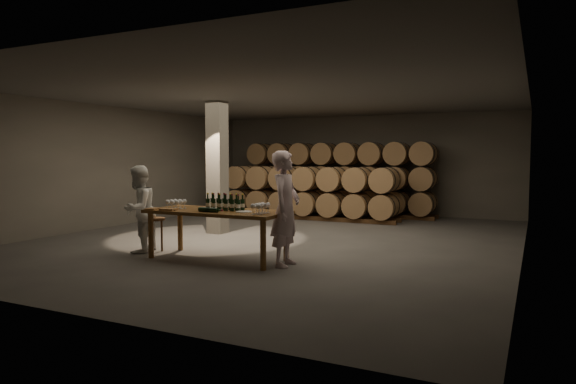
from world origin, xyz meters
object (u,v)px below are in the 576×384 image
at_px(plate, 244,212).
at_px(person_man, 286,209).
at_px(tasting_table, 217,216).
at_px(person_woman, 138,209).
at_px(bottle_cluster, 225,204).
at_px(stool, 155,224).
at_px(notebook_near, 169,209).

height_order(plate, person_man, person_man).
bearing_deg(plate, tasting_table, 172.83).
bearing_deg(person_man, person_woman, 87.38).
bearing_deg(bottle_cluster, person_man, -1.23).
distance_m(bottle_cluster, stool, 1.74).
bearing_deg(notebook_near, tasting_table, 17.35).
distance_m(bottle_cluster, notebook_near, 1.03).
bearing_deg(plate, person_man, 8.83).
relative_size(plate, stool, 0.43).
bearing_deg(stool, bottle_cluster, -1.87).
distance_m(tasting_table, stool, 1.58).
distance_m(plate, notebook_near, 1.43).
bearing_deg(tasting_table, stool, 175.49).
distance_m(tasting_table, person_woman, 1.78).
xyz_separation_m(stool, person_man, (2.91, -0.08, 0.44)).
bearing_deg(plate, stool, 174.74).
height_order(bottle_cluster, stool, bottle_cluster).
bearing_deg(notebook_near, stool, 138.31).
xyz_separation_m(tasting_table, person_woman, (-1.77, -0.09, 0.05)).
xyz_separation_m(tasting_table, plate, (0.60, -0.08, 0.11)).
height_order(tasting_table, person_man, person_man).
height_order(bottle_cluster, person_woman, person_woman).
height_order(notebook_near, stool, notebook_near).
bearing_deg(person_man, bottle_cluster, 83.69).
distance_m(tasting_table, notebook_near, 0.89).
xyz_separation_m(plate, person_man, (0.76, 0.12, 0.08)).
bearing_deg(notebook_near, plate, 4.12).
xyz_separation_m(plate, person_woman, (-2.38, -0.02, -0.06)).
height_order(tasting_table, person_woman, person_woman).
bearing_deg(plate, person_woman, -179.59).
bearing_deg(plate, bottle_cluster, 163.37).
bearing_deg(person_man, plate, 93.75).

